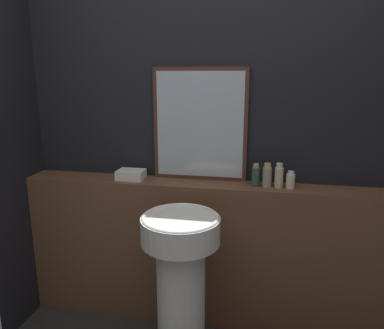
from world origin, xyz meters
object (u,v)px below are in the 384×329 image
object	(u,v)px
towel_stack	(131,175)
lotion_bottle	(279,176)
conditioner_bottle	(267,176)
body_wash_bottle	(290,180)
pedestal_sink	(181,278)
mirror	(200,125)
shampoo_bottle	(256,176)

from	to	relation	value
towel_stack	lotion_bottle	xyz separation A→B (m)	(0.96, -0.00, 0.04)
towel_stack	conditioner_bottle	bearing A→B (deg)	0.00
towel_stack	body_wash_bottle	size ratio (longest dim) A/B	1.65
pedestal_sink	conditioner_bottle	bearing A→B (deg)	44.09
lotion_bottle	body_wash_bottle	size ratio (longest dim) A/B	1.43
mirror	body_wash_bottle	size ratio (longest dim) A/B	6.78
pedestal_sink	towel_stack	size ratio (longest dim) A/B	5.22
shampoo_bottle	lotion_bottle	xyz separation A→B (m)	(0.14, 0.00, 0.00)
towel_stack	conditioner_bottle	world-z (taller)	conditioner_bottle
lotion_bottle	towel_stack	bearing A→B (deg)	180.00
towel_stack	shampoo_bottle	size ratio (longest dim) A/B	1.23
shampoo_bottle	lotion_bottle	bearing A→B (deg)	0.00
conditioner_bottle	shampoo_bottle	bearing A→B (deg)	-180.00
pedestal_sink	body_wash_bottle	distance (m)	0.88
lotion_bottle	body_wash_bottle	bearing A→B (deg)	0.00
mirror	shampoo_bottle	size ratio (longest dim) A/B	5.03
pedestal_sink	lotion_bottle	xyz separation A→B (m)	(0.52, 0.44, 0.50)
towel_stack	lotion_bottle	size ratio (longest dim) A/B	1.15
shampoo_bottle	conditioner_bottle	xyz separation A→B (m)	(0.07, 0.00, 0.00)
mirror	towel_stack	size ratio (longest dim) A/B	4.11
mirror	shampoo_bottle	world-z (taller)	mirror
lotion_bottle	pedestal_sink	bearing A→B (deg)	-140.09
towel_stack	body_wash_bottle	distance (m)	1.03
conditioner_bottle	lotion_bottle	bearing A→B (deg)	-0.00
pedestal_sink	mirror	bearing A→B (deg)	88.56
towel_stack	shampoo_bottle	bearing A→B (deg)	-0.00
pedestal_sink	shampoo_bottle	xyz separation A→B (m)	(0.38, 0.44, 0.50)
body_wash_bottle	lotion_bottle	bearing A→B (deg)	180.00
towel_stack	conditioner_bottle	xyz separation A→B (m)	(0.89, 0.00, 0.04)
body_wash_bottle	mirror	bearing A→B (deg)	171.16
lotion_bottle	mirror	bearing A→B (deg)	169.96
lotion_bottle	body_wash_bottle	distance (m)	0.07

